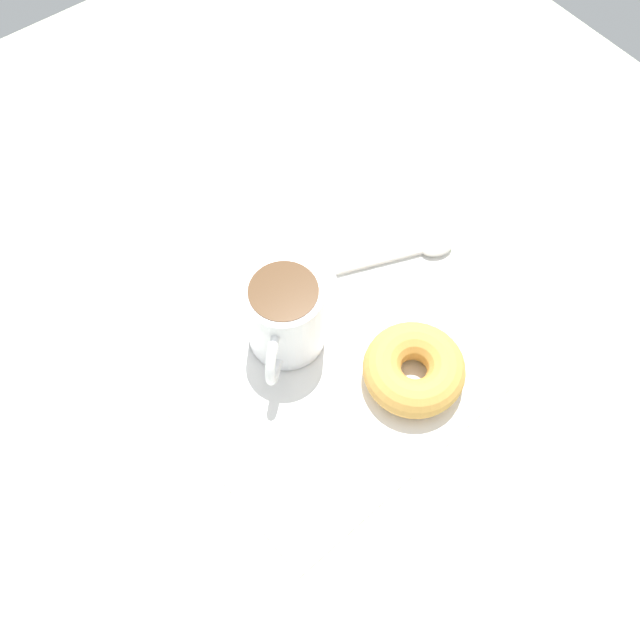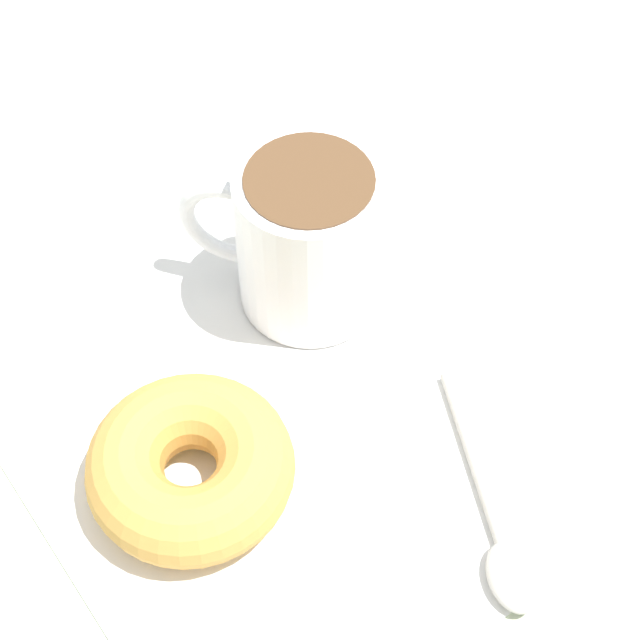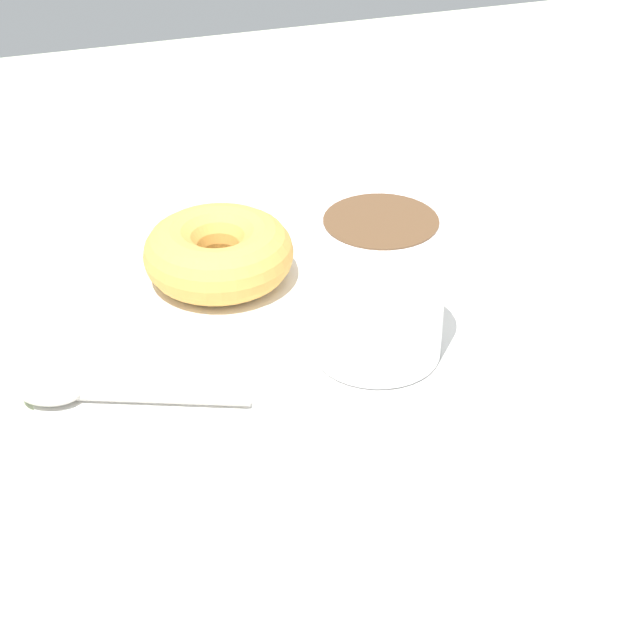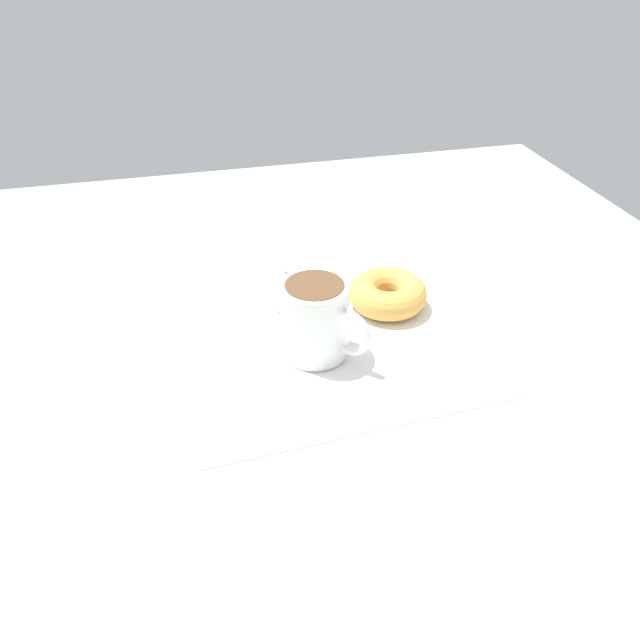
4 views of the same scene
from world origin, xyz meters
The scene contains 5 objects.
ground_plane centered at (0.00, 0.00, -1.00)cm, with size 120.00×120.00×2.00cm, color beige.
napkin centered at (2.43, -1.40, 0.15)cm, with size 34.59×34.59×0.30cm, color white.
coffee_cup centered at (-0.92, -0.11, 4.96)cm, with size 9.64×9.15×9.04cm.
donut centered at (6.37, -11.27, 2.19)cm, with size 10.07×10.07×3.79cm, color gold.
spoon centered at (16.93, -0.57, 0.70)cm, with size 12.94×6.14×0.90cm.
Camera 2 is at (30.39, -19.31, 47.40)cm, focal length 60.00 mm.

